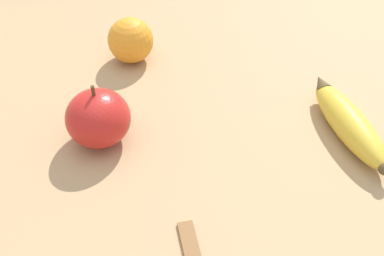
{
  "coord_description": "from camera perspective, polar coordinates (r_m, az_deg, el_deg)",
  "views": [
    {
      "loc": [
        0.17,
        -0.36,
        0.4
      ],
      "look_at": [
        0.02,
        0.02,
        0.03
      ],
      "focal_mm": 42.0,
      "sensor_mm": 36.0,
      "label": 1
    }
  ],
  "objects": [
    {
      "name": "apple",
      "position": [
        0.56,
        -11.82,
        1.23
      ],
      "size": [
        0.08,
        0.08,
        0.08
      ],
      "color": "red",
      "rests_on": "ground_plane"
    },
    {
      "name": "banana",
      "position": [
        0.6,
        19.23,
        0.69
      ],
      "size": [
        0.13,
        0.16,
        0.04
      ],
      "rotation": [
        0.0,
        0.0,
        2.22
      ],
      "color": "gold",
      "rests_on": "ground_plane"
    },
    {
      "name": "orange",
      "position": [
        0.7,
        -7.8,
        10.98
      ],
      "size": [
        0.07,
        0.07,
        0.07
      ],
      "color": "orange",
      "rests_on": "ground_plane"
    },
    {
      "name": "ground_plane",
      "position": [
        0.56,
        -2.4,
        -2.5
      ],
      "size": [
        3.0,
        3.0,
        0.0
      ],
      "primitive_type": "plane",
      "color": "tan"
    }
  ]
}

